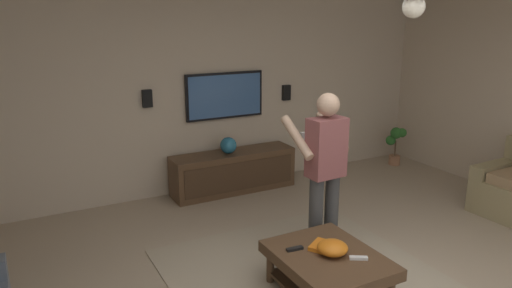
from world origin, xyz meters
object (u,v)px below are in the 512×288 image
at_px(potted_plant_short, 396,142).
at_px(book, 321,246).
at_px(remote_black, 295,249).
at_px(wall_speaker_left, 286,93).
at_px(remote_white, 358,258).
at_px(wall_speaker_right, 147,99).
at_px(tv, 225,96).
at_px(coffee_table, 328,265).
at_px(media_console, 233,171).
at_px(bowl, 333,248).
at_px(vase_round, 228,145).
at_px(person_standing, 325,165).

relative_size(potted_plant_short, book, 2.82).
relative_size(remote_black, wall_speaker_left, 0.68).
xyz_separation_m(remote_white, remote_black, (0.38, 0.38, 0.00)).
distance_m(wall_speaker_left, wall_speaker_right, 2.04).
bearing_deg(remote_white, tv, 117.67).
height_order(coffee_table, wall_speaker_right, wall_speaker_right).
xyz_separation_m(media_console, remote_white, (-2.85, 0.21, 0.14)).
bearing_deg(bowl, remote_black, 49.19).
relative_size(bowl, remote_black, 1.73).
bearing_deg(vase_round, book, 173.45).
bearing_deg(wall_speaker_right, vase_round, -105.55).
relative_size(remote_white, book, 0.68).
distance_m(remote_white, vase_round, 2.85).
distance_m(bowl, remote_white, 0.23).
bearing_deg(remote_white, wall_speaker_left, 100.58).
bearing_deg(potted_plant_short, book, 127.02).
distance_m(bowl, vase_round, 2.68).
xyz_separation_m(remote_white, book, (0.31, 0.15, 0.01)).
height_order(bowl, remote_white, bowl).
xyz_separation_m(person_standing, bowl, (-0.69, 0.40, -0.47)).
height_order(bowl, vase_round, vase_round).
height_order(coffee_table, remote_white, remote_white).
bearing_deg(coffee_table, vase_round, -6.56).
bearing_deg(vase_round, media_console, -76.85).
distance_m(media_console, remote_black, 2.54).
height_order(tv, bowl, tv).
bearing_deg(media_console, person_standing, 1.32).
bearing_deg(coffee_table, potted_plant_short, -51.72).
bearing_deg(tv, bowl, -6.86).
relative_size(coffee_table, person_standing, 0.61).
relative_size(media_console, remote_white, 11.33).
relative_size(media_console, wall_speaker_left, 7.73).
height_order(tv, book, tv).
relative_size(person_standing, wall_speaker_left, 7.45).
height_order(tv, potted_plant_short, tv).
distance_m(person_standing, bowl, 0.93).
bearing_deg(wall_speaker_left, remote_black, 149.99).
relative_size(potted_plant_short, wall_speaker_right, 2.82).
relative_size(potted_plant_short, remote_white, 4.14).
bearing_deg(book, tv, 50.64).
xyz_separation_m(potted_plant_short, wall_speaker_right, (0.44, 3.82, 0.94)).
bearing_deg(person_standing, media_console, -1.97).
bearing_deg(book, person_standing, 21.57).
height_order(person_standing, book, person_standing).
relative_size(tv, vase_round, 5.05).
bearing_deg(remote_black, media_console, 82.26).
relative_size(tv, wall_speaker_right, 5.05).
xyz_separation_m(vase_round, wall_speaker_right, (0.27, 0.98, 0.67)).
relative_size(person_standing, bowl, 6.32).
bearing_deg(media_console, wall_speaker_left, 104.52).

